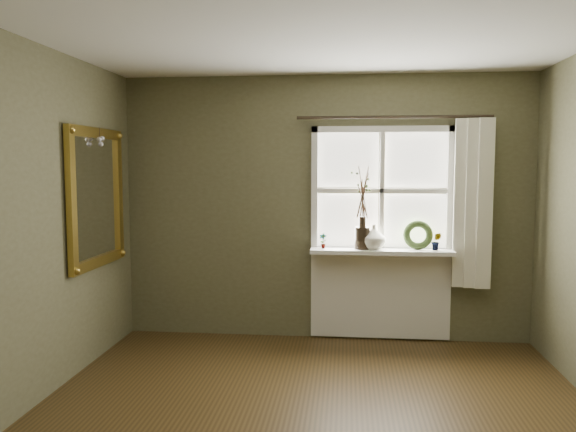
% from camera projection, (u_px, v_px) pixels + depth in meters
% --- Properties ---
extents(ceiling, '(4.50, 4.50, 0.00)m').
position_uv_depth(ceiling, '(311.00, 11.00, 3.19)').
color(ceiling, silver).
rests_on(ceiling, ground).
extents(wall_back, '(4.00, 0.10, 2.60)m').
position_uv_depth(wall_back, '(325.00, 208.00, 5.58)').
color(wall_back, brown).
rests_on(wall_back, ground).
extents(wall_front, '(4.00, 0.10, 2.60)m').
position_uv_depth(wall_front, '(229.00, 398.00, 1.03)').
color(wall_front, brown).
rests_on(wall_front, ground).
extents(window_frame, '(1.36, 0.06, 1.24)m').
position_uv_depth(window_frame, '(381.00, 191.00, 5.44)').
color(window_frame, white).
rests_on(window_frame, wall_back).
extents(window_sill, '(1.36, 0.26, 0.04)m').
position_uv_depth(window_sill, '(381.00, 251.00, 5.39)').
color(window_sill, white).
rests_on(window_sill, wall_back).
extents(window_apron, '(1.36, 0.04, 0.88)m').
position_uv_depth(window_apron, '(380.00, 294.00, 5.53)').
color(window_apron, white).
rests_on(window_apron, ground).
extents(dark_jug, '(0.19, 0.19, 0.21)m').
position_uv_depth(dark_jug, '(362.00, 238.00, 5.39)').
color(dark_jug, black).
rests_on(dark_jug, window_sill).
extents(cream_vase, '(0.30, 0.30, 0.24)m').
position_uv_depth(cream_vase, '(374.00, 237.00, 5.38)').
color(cream_vase, beige).
rests_on(cream_vase, window_sill).
extents(wreath, '(0.29, 0.14, 0.29)m').
position_uv_depth(wreath, '(418.00, 238.00, 5.38)').
color(wreath, '#2F421D').
rests_on(wreath, window_sill).
extents(potted_plant_left, '(0.09, 0.07, 0.15)m').
position_uv_depth(potted_plant_left, '(323.00, 241.00, 5.43)').
color(potted_plant_left, '#2F421D').
rests_on(potted_plant_left, window_sill).
extents(potted_plant_right, '(0.11, 0.09, 0.17)m').
position_uv_depth(potted_plant_right, '(436.00, 241.00, 5.32)').
color(potted_plant_right, '#2F421D').
rests_on(potted_plant_right, window_sill).
extents(curtain, '(0.36, 0.12, 1.59)m').
position_uv_depth(curtain, '(472.00, 204.00, 5.27)').
color(curtain, silver).
rests_on(curtain, wall_back).
extents(curtain_rod, '(1.84, 0.03, 0.03)m').
position_uv_depth(curtain_rod, '(394.00, 117.00, 5.31)').
color(curtain_rod, black).
rests_on(curtain_rod, wall_back).
extents(gilt_mirror, '(0.10, 1.02, 1.21)m').
position_uv_depth(gilt_mirror, '(97.00, 197.00, 4.90)').
color(gilt_mirror, white).
rests_on(gilt_mirror, wall_left).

